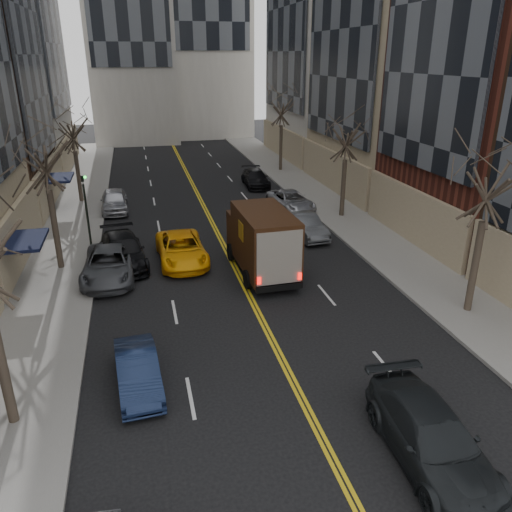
% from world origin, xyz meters
% --- Properties ---
extents(sidewalk_left, '(4.00, 66.00, 0.15)m').
position_xyz_m(sidewalk_left, '(-9.00, 27.00, 0.07)').
color(sidewalk_left, slate).
rests_on(sidewalk_left, ground).
extents(sidewalk_right, '(4.00, 66.00, 0.15)m').
position_xyz_m(sidewalk_right, '(9.00, 27.00, 0.07)').
color(sidewalk_right, slate).
rests_on(sidewalk_right, ground).
extents(tree_lf_mid, '(3.20, 3.20, 8.91)m').
position_xyz_m(tree_lf_mid, '(-8.80, 20.00, 6.60)').
color(tree_lf_mid, '#382D23').
rests_on(tree_lf_mid, sidewalk_left).
extents(tree_lf_far, '(3.20, 3.20, 8.12)m').
position_xyz_m(tree_lf_far, '(-8.80, 33.00, 6.02)').
color(tree_lf_far, '#382D23').
rests_on(tree_lf_far, sidewalk_left).
extents(tree_rt_near, '(3.20, 3.20, 8.71)m').
position_xyz_m(tree_rt_near, '(8.80, 11.00, 6.45)').
color(tree_rt_near, '#382D23').
rests_on(tree_rt_near, sidewalk_right).
extents(tree_rt_mid, '(3.20, 3.20, 8.32)m').
position_xyz_m(tree_rt_mid, '(8.80, 25.00, 6.17)').
color(tree_rt_mid, '#382D23').
rests_on(tree_rt_mid, sidewalk_right).
extents(tree_rt_far, '(3.20, 3.20, 9.11)m').
position_xyz_m(tree_rt_far, '(8.80, 40.00, 6.74)').
color(tree_rt_far, '#382D23').
rests_on(tree_rt_far, sidewalk_right).
extents(traffic_signal, '(0.29, 0.26, 4.70)m').
position_xyz_m(traffic_signal, '(-7.39, 22.00, 2.82)').
color(traffic_signal, black).
rests_on(traffic_signal, sidewalk_left).
extents(ups_truck, '(2.69, 6.25, 3.38)m').
position_xyz_m(ups_truck, '(1.20, 17.23, 1.70)').
color(ups_truck, black).
rests_on(ups_truck, ground).
extents(observer_sedan, '(2.32, 5.28, 1.51)m').
position_xyz_m(observer_sedan, '(2.55, 3.82, 0.75)').
color(observer_sedan, black).
rests_on(observer_sedan, ground).
extents(taxi, '(2.58, 5.31, 1.46)m').
position_xyz_m(taxi, '(-2.61, 19.59, 0.73)').
color(taxi, '#FFAE0A').
rests_on(taxi, ground).
extents(pedestrian, '(0.57, 0.67, 1.55)m').
position_xyz_m(pedestrian, '(1.18, 16.77, 0.78)').
color(pedestrian, black).
rests_on(pedestrian, ground).
extents(parked_lf_b, '(1.64, 3.94, 1.27)m').
position_xyz_m(parked_lf_b, '(-5.10, 8.96, 0.63)').
color(parked_lf_b, '#131E3C').
rests_on(parked_lf_b, ground).
extents(parked_lf_c, '(2.67, 5.40, 1.47)m').
position_xyz_m(parked_lf_c, '(-6.30, 18.32, 0.74)').
color(parked_lf_c, '#494B51').
rests_on(parked_lf_c, ground).
extents(parked_lf_d, '(2.79, 5.50, 1.53)m').
position_xyz_m(parked_lf_d, '(-5.64, 19.93, 0.76)').
color(parked_lf_d, black).
rests_on(parked_lf_d, ground).
extents(parked_lf_e, '(1.94, 4.55, 1.53)m').
position_xyz_m(parked_lf_e, '(-6.30, 30.09, 0.77)').
color(parked_lf_e, '#ADAFB5').
rests_on(parked_lf_e, ground).
extents(parked_rt_a, '(1.86, 4.38, 1.40)m').
position_xyz_m(parked_rt_a, '(5.10, 21.84, 0.70)').
color(parked_rt_a, '#45474B').
rests_on(parked_rt_a, ground).
extents(parked_rt_b, '(2.84, 5.11, 1.35)m').
position_xyz_m(parked_rt_b, '(5.93, 27.41, 0.68)').
color(parked_rt_b, '#B0B1B8').
rests_on(parked_rt_b, ground).
extents(parked_rt_c, '(2.12, 4.77, 1.36)m').
position_xyz_m(parked_rt_c, '(5.10, 34.80, 0.68)').
color(parked_rt_c, black).
rests_on(parked_rt_c, ground).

